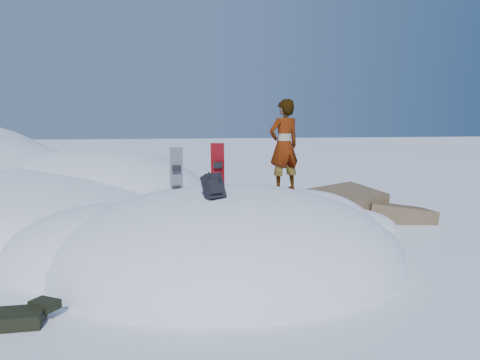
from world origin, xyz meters
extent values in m
plane|color=white|center=(0.00, 0.00, 0.00)|extent=(120.00, 120.00, 0.00)
ellipsoid|color=white|center=(0.00, 0.00, 0.00)|extent=(7.00, 6.00, 3.00)
ellipsoid|color=white|center=(-2.20, 0.60, 0.00)|extent=(4.40, 4.00, 2.20)
ellipsoid|color=white|center=(1.80, 0.80, 0.00)|extent=(3.60, 3.20, 2.50)
ellipsoid|color=white|center=(-3.50, 7.50, 0.00)|extent=(8.00, 8.00, 3.60)
cube|color=brown|center=(3.60, 3.40, 0.10)|extent=(2.82, 2.41, 1.62)
cube|color=brown|center=(5.20, 3.00, -0.10)|extent=(2.16, 1.80, 1.33)
cube|color=brown|center=(4.20, 4.60, 0.00)|extent=(2.08, 2.01, 1.10)
ellipsoid|color=white|center=(3.20, 2.40, 0.00)|extent=(3.20, 2.40, 1.00)
cube|color=#B40912|center=(-0.18, 0.07, 1.64)|extent=(0.28, 0.17, 1.39)
cube|color=black|center=(-0.18, 0.02, 1.92)|extent=(0.19, 0.14, 0.12)
cube|color=black|center=(-0.18, 0.02, 1.50)|extent=(0.19, 0.14, 0.12)
cube|color=black|center=(-0.96, 0.39, 1.56)|extent=(0.26, 0.09, 1.35)
cube|color=black|center=(-0.96, 0.33, 1.84)|extent=(0.17, 0.10, 0.11)
cube|color=black|center=(-0.96, 0.33, 1.43)|extent=(0.17, 0.10, 0.11)
cube|color=black|center=(-0.37, -0.82, 1.61)|extent=(0.45, 0.48, 0.50)
cube|color=black|center=(-0.37, -0.96, 1.63)|extent=(0.28, 0.27, 0.27)
cylinder|color=black|center=(-0.47, -0.94, 1.73)|extent=(0.04, 0.18, 0.33)
cylinder|color=black|center=(-0.27, -0.94, 1.73)|extent=(0.04, 0.18, 0.33)
cube|color=black|center=(-3.25, -2.37, 0.11)|extent=(0.70, 0.49, 0.19)
cube|color=black|center=(-2.93, -2.16, 0.19)|extent=(0.46, 0.43, 0.13)
imported|color=slate|center=(1.29, 0.60, 2.24)|extent=(0.81, 0.65, 1.92)
camera|label=1|loc=(-1.33, -8.84, 2.78)|focal=35.00mm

